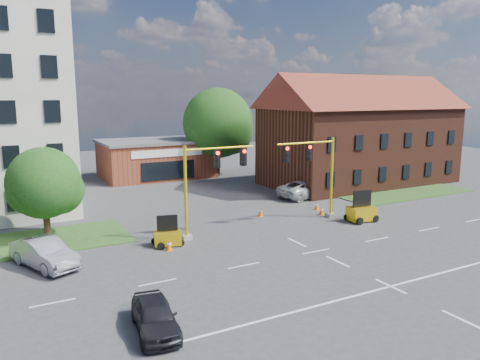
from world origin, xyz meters
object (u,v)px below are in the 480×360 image
Objects in this scene: sedan_dark at (155,316)px; signal_mast_east at (315,169)px; signal_mast_west at (209,179)px; trailer_west at (168,237)px; pickup_white at (306,189)px; trailer_east at (361,212)px.

signal_mast_east is at bearing 42.08° from sedan_dark.
signal_mast_west reaches higher than trailer_west.
trailer_west is 0.48× the size of sedan_dark.
signal_mast_east reaches higher than pickup_white.
sedan_dark is (-7.35, -10.75, -3.25)m from signal_mast_west.
trailer_west is at bearing 75.86° from sedan_dark.
trailer_west is at bearing -168.56° from signal_mast_west.
signal_mast_east is 1.08× the size of pickup_white.
signal_mast_east reaches higher than sedan_dark.
trailer_west is at bearing -178.34° from trailer_east.
trailer_east is 20.81m from sedan_dark.
trailer_east is 0.39× the size of pickup_white.
trailer_west reaches higher than sedan_dark.
pickup_white is 26.75m from sedan_dark.
pickup_white is at bearing 27.19° from signal_mast_west.
signal_mast_west is at bearing 180.00° from signal_mast_east.
trailer_east reaches higher than trailer_west.
trailer_east is at bearing 162.32° from pickup_white.
trailer_east is 0.57× the size of sedan_dark.
signal_mast_east is 3.29× the size of trailer_west.
signal_mast_east is at bearing 138.74° from pickup_white.
trailer_west is 10.93m from sedan_dark.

